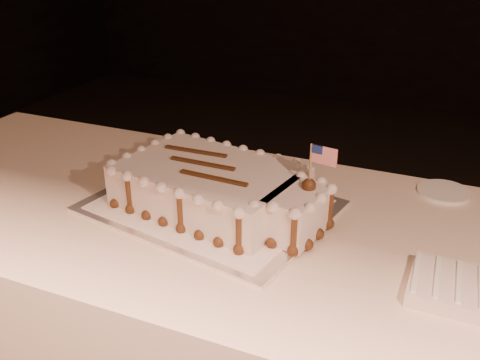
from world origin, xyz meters
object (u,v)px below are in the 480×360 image
at_px(cake_board, 210,206).
at_px(side_plate, 444,192).
at_px(napkin_stack, 469,291).
at_px(banquet_table, 286,353).
at_px(sheet_cake, 220,189).

relative_size(cake_board, side_plate, 4.19).
xyz_separation_m(cake_board, napkin_stack, (0.60, -0.13, 0.01)).
bearing_deg(banquet_table, side_plate, 46.46).
relative_size(sheet_cake, napkin_stack, 2.55).
xyz_separation_m(sheet_cake, napkin_stack, (0.57, -0.12, -0.04)).
relative_size(banquet_table, sheet_cake, 4.36).
relative_size(banquet_table, side_plate, 17.96).
bearing_deg(napkin_stack, side_plate, 99.60).
xyz_separation_m(napkin_stack, side_plate, (-0.07, 0.43, -0.01)).
distance_m(sheet_cake, side_plate, 0.59).
bearing_deg(cake_board, sheet_cake, 0.14).
bearing_deg(sheet_cake, napkin_stack, -12.11).
distance_m(cake_board, sheet_cake, 0.06).
bearing_deg(napkin_stack, banquet_table, 164.40).
xyz_separation_m(cake_board, sheet_cake, (0.03, -0.01, 0.06)).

